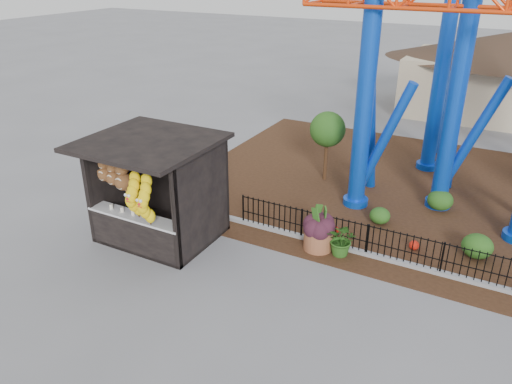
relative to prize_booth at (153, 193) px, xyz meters
The scene contains 9 objects.
ground 3.47m from the prize_booth, 16.91° to the right, with size 120.00×120.00×0.00m, color slate.
mulch_bed 10.07m from the prize_booth, 45.46° to the left, with size 18.00×12.00×0.02m, color #331E11.
curb 7.44m from the prize_booth, 16.69° to the left, with size 18.00×0.18×0.12m, color gray.
prize_booth is the anchor object (origin of this frame).
picket_fence 8.22m from the prize_booth, 14.88° to the left, with size 12.20×0.06×1.00m, color black, non-canonical shape.
terracotta_planter 4.93m from the prize_booth, 22.03° to the left, with size 0.84×0.84×0.63m, color brown.
planter_foliage 4.82m from the prize_booth, 22.03° to the left, with size 0.70×0.70×0.64m, color #30131E.
potted_plant 5.55m from the prize_booth, 19.19° to the left, with size 0.91×0.78×1.01m, color #1E5418.
landscaping 9.37m from the prize_booth, 30.17° to the left, with size 7.84×3.83×0.68m.
Camera 1 is at (5.76, -9.07, 7.61)m, focal length 35.00 mm.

